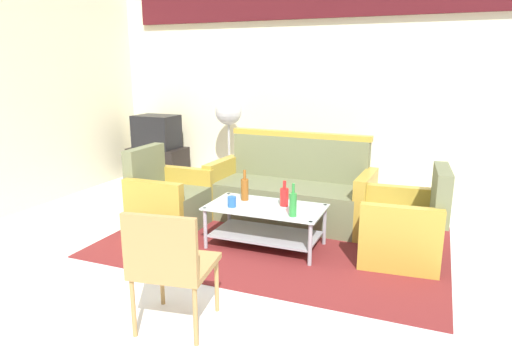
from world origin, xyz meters
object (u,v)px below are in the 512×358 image
Objects in this scene: bottle_brown at (245,189)px; cup at (232,202)px; couch at (290,193)px; pedestal_fan at (229,117)px; armchair_right at (404,229)px; coffee_table at (266,220)px; armchair_left at (168,201)px; television at (157,132)px; bottle_green at (293,204)px; wicker_chair at (170,261)px; tv_stand at (158,165)px; bottle_red at (284,196)px.

cup is (-0.02, -0.25, -0.06)m from bottle_brown.
couch is 18.29× the size of cup.
couch is 1.44× the size of pedestal_fan.
armchair_right reaches higher than coffee_table.
armchair_right is at bearing 156.01° from couch.
pedestal_fan is at bearing -178.34° from armchair_left.
armchair_right is 1.39× the size of television.
bottle_green is 1.43m from wicker_chair.
couch reaches higher than armchair_right.
tv_stand is (-2.09, 1.88, -0.20)m from cup.
armchair_left is 1.81m from pedestal_fan.
armchair_left reaches higher than bottle_red.
tv_stand reaches higher than cup.
armchair_left is at bearing 168.02° from bottle_green.
armchair_right is at bearing 44.91° from wicker_chair.
bottle_brown is at bearing 143.76° from television.
coffee_table is at bearing 145.12° from television.
television is at bearing 62.54° from armchair_right.
couch is 1.02m from cup.
tv_stand is at bearing -18.61° from couch.
bottle_green is at bearing -57.21° from bottle_red.
television reaches higher than armchair_right.
television reaches higher than cup.
television reaches higher than bottle_red.
couch is 1.66× the size of coffee_table.
pedestal_fan reaches higher than armchair_right.
armchair_left reaches higher than bottle_green.
armchair_right is 0.67× the size of pedestal_fan.
cup is at bearing -41.98° from tv_stand.
bottle_red is 0.31m from bottle_green.
couch reaches higher than bottle_red.
couch is at bearing 103.38° from bottle_red.
pedestal_fan reaches higher than bottle_green.
television is (-3.62, 1.54, 0.47)m from armchair_right.
television reaches higher than bottle_brown.
bottle_green is at bearing -51.77° from pedestal_fan.
armchair_left is at bearing 173.25° from coffee_table.
wicker_chair is at bearing 91.55° from couch.
armchair_right is 1.53m from bottle_brown.
television is (0.00, 0.00, 0.50)m from tv_stand.
tv_stand is (-3.62, 1.54, -0.03)m from armchair_right.
armchair_left is at bearing -87.88° from pedestal_fan.
armchair_left is 1.35m from bottle_red.
bottle_red is 1.65m from wicker_chair.
couch is 2.40m from wicker_chair.
bottle_green is 2.56m from pedestal_fan.
pedestal_fan reaches higher than coffee_table.
armchair_left is (-1.15, -0.70, -0.03)m from couch.
armchair_right is 3.94m from tv_stand.
bottle_red is 0.19× the size of pedestal_fan.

